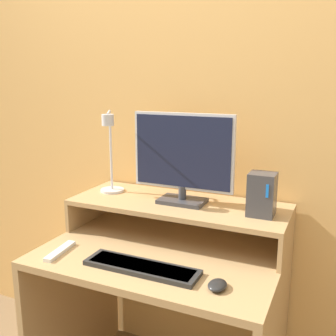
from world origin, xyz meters
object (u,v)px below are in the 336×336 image
object	(u,v)px
monitor	(183,157)
remote_control	(60,251)
router_dock	(262,194)
desk_lamp	(110,155)
mouse	(217,285)
keyboard	(142,267)

from	to	relation	value
monitor	remote_control	world-z (taller)	monitor
monitor	router_dock	world-z (taller)	monitor
desk_lamp	mouse	distance (m)	0.83
router_dock	mouse	distance (m)	0.45
remote_control	router_dock	bearing A→B (deg)	25.67
mouse	remote_control	xyz separation A→B (m)	(-0.69, 0.01, -0.01)
desk_lamp	router_dock	distance (m)	0.73
monitor	mouse	bearing A→B (deg)	-53.20
keyboard	mouse	bearing A→B (deg)	-2.90
mouse	remote_control	distance (m)	0.69
monitor	remote_control	bearing A→B (deg)	-135.64
monitor	remote_control	distance (m)	0.67
remote_control	desk_lamp	bearing A→B (deg)	84.27
router_dock	keyboard	size ratio (longest dim) A/B	0.40
monitor	mouse	world-z (taller)	monitor
router_dock	monitor	bearing A→B (deg)	176.44
keyboard	remote_control	size ratio (longest dim) A/B	2.35
mouse	monitor	bearing A→B (deg)	126.80
monitor	keyboard	xyz separation A→B (m)	(-0.01, -0.38, -0.37)
keyboard	mouse	xyz separation A→B (m)	(0.31, -0.02, 0.00)
monitor	keyboard	size ratio (longest dim) A/B	1.03
mouse	router_dock	bearing A→B (deg)	79.54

